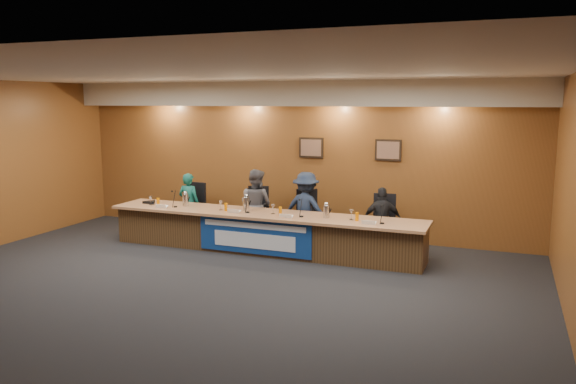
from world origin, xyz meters
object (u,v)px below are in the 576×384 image
(panelist_a, at_px, (189,204))
(office_chair_d, at_px, (383,227))
(banner, at_px, (254,236))
(speakerphone, at_px, (150,202))
(dais_body, at_px, (264,233))
(office_chair_c, at_px, (308,221))
(office_chair_b, at_px, (258,216))
(office_chair_a, at_px, (192,211))
(carafe_left, at_px, (185,200))
(panelist_d, at_px, (382,220))
(panelist_c, at_px, (306,209))
(panelist_b, at_px, (256,205))
(carafe_right, at_px, (326,212))
(carafe_mid, at_px, (246,204))

(panelist_a, xyz_separation_m, office_chair_d, (4.12, 0.10, -0.18))
(banner, bearing_deg, speakerphone, 170.56)
(dais_body, distance_m, office_chair_c, 1.00)
(banner, relative_size, panelist_a, 1.68)
(office_chair_b, xyz_separation_m, speakerphone, (-2.03, -0.79, 0.30))
(office_chair_a, xyz_separation_m, carafe_left, (0.35, -0.79, 0.39))
(office_chair_b, bearing_deg, office_chair_c, -20.30)
(panelist_d, bearing_deg, banner, 11.42)
(office_chair_d, distance_m, carafe_left, 3.88)
(dais_body, xyz_separation_m, panelist_c, (0.60, 0.69, 0.38))
(office_chair_b, bearing_deg, carafe_left, -167.00)
(panelist_b, bearing_deg, office_chair_c, -163.05)
(dais_body, bearing_deg, office_chair_d, 20.68)
(office_chair_a, height_order, speakerphone, speakerphone)
(dais_body, bearing_deg, banner, -90.00)
(office_chair_c, bearing_deg, office_chair_a, 155.76)
(dais_body, bearing_deg, carafe_right, -2.69)
(panelist_b, height_order, carafe_right, panelist_b)
(panelist_a, bearing_deg, banner, 151.47)
(carafe_mid, height_order, speakerphone, carafe_mid)
(panelist_d, xyz_separation_m, office_chair_c, (-1.50, 0.10, -0.14))
(office_chair_d, bearing_deg, speakerphone, -176.59)
(panelist_d, height_order, office_chair_b, panelist_d)
(panelist_d, height_order, office_chair_d, panelist_d)
(banner, xyz_separation_m, carafe_mid, (-0.37, 0.45, 0.50))
(office_chair_b, distance_m, carafe_right, 1.96)
(panelist_c, distance_m, carafe_mid, 1.18)
(office_chair_c, xyz_separation_m, office_chair_d, (1.50, 0.00, 0.00))
(office_chair_a, bearing_deg, dais_body, -16.50)
(panelist_c, relative_size, carafe_left, 5.94)
(office_chair_a, height_order, office_chair_b, same)
(dais_body, distance_m, carafe_mid, 0.65)
(speakerphone, bearing_deg, office_chair_d, 9.75)
(carafe_left, xyz_separation_m, carafe_right, (2.93, -0.06, -0.01))
(office_chair_c, height_order, speakerphone, speakerphone)
(panelist_c, height_order, carafe_left, panelist_c)
(banner, bearing_deg, panelist_d, 27.81)
(dais_body, bearing_deg, panelist_a, 161.13)
(panelist_a, bearing_deg, panelist_b, -179.86)
(dais_body, bearing_deg, carafe_left, -179.94)
(office_chair_d, height_order, carafe_right, carafe_right)
(panelist_a, bearing_deg, panelist_d, -179.86)
(panelist_b, relative_size, panelist_c, 1.01)
(office_chair_a, bearing_deg, office_chair_c, 4.86)
(office_chair_c, bearing_deg, speakerphone, 170.05)
(carafe_left, relative_size, carafe_right, 1.08)
(dais_body, height_order, office_chair_d, dais_body)
(dais_body, relative_size, banner, 2.73)
(banner, relative_size, carafe_left, 8.99)
(dais_body, height_order, office_chair_a, dais_body)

